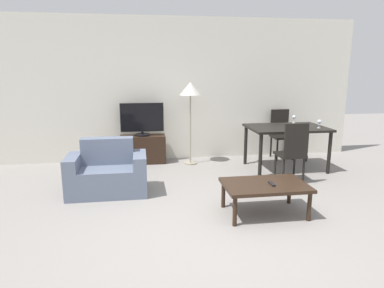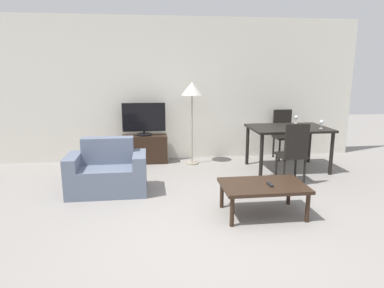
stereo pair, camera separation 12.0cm
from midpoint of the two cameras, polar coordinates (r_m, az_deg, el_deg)
name	(u,v)px [view 2 (the right image)]	position (r m, az deg, el deg)	size (l,w,h in m)	color
ground_plane	(209,237)	(3.78, 3.85, -15.19)	(18.00, 18.00, 0.00)	gray
wall_back	(180,90)	(6.66, -1.56, 9.02)	(7.05, 0.06, 2.70)	silver
armchair	(108,173)	(5.05, -13.23, -4.73)	(1.10, 0.62, 0.77)	slate
tv_stand	(145,149)	(6.53, -7.35, -0.81)	(0.84, 0.37, 0.52)	black
tv	(144,119)	(6.42, -7.49, 4.13)	(0.80, 0.28, 0.61)	black
coffee_table	(263,187)	(4.26, 12.58, -7.08)	(1.01, 0.65, 0.39)	black
dining_table	(288,132)	(6.20, 16.30, 1.94)	(1.33, 0.92, 0.76)	black
dining_chair_near	(293,151)	(5.44, 17.15, -1.12)	(0.40, 0.40, 0.96)	black
dining_chair_far	(284,132)	(7.01, 15.49, 1.94)	(0.40, 0.40, 0.96)	black
floor_lamp	(192,92)	(6.23, 0.56, 8.63)	(0.39, 0.39, 1.52)	gray
remote_primary	(270,184)	(4.22, 13.68, -6.57)	(0.04, 0.15, 0.02)	black
wine_glass_left	(296,118)	(6.62, 17.48, 4.17)	(0.07, 0.07, 0.15)	silver
wine_glass_center	(321,123)	(6.18, 21.29, 3.33)	(0.07, 0.07, 0.15)	silver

